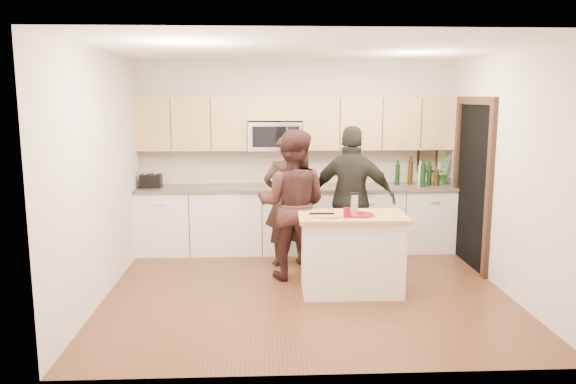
{
  "coord_description": "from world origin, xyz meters",
  "views": [
    {
      "loc": [
        -0.5,
        -6.17,
        2.2
      ],
      "look_at": [
        -0.19,
        0.35,
        1.09
      ],
      "focal_mm": 35.0,
      "sensor_mm": 36.0,
      "label": 1
    }
  ],
  "objects_px": {
    "toaster": "(151,181)",
    "woman_right": "(352,199)",
    "woman_center": "(292,205)",
    "island": "(351,253)",
    "woman_left": "(287,200)"
  },
  "relations": [
    {
      "from": "island",
      "to": "woman_left",
      "type": "height_order",
      "value": "woman_left"
    },
    {
      "from": "woman_center",
      "to": "woman_right",
      "type": "xyz_separation_m",
      "value": [
        0.77,
        0.28,
        0.01
      ]
    },
    {
      "from": "island",
      "to": "toaster",
      "type": "distance_m",
      "value": 3.15
    },
    {
      "from": "toaster",
      "to": "woman_right",
      "type": "bearing_deg",
      "value": -18.83
    },
    {
      "from": "woman_center",
      "to": "toaster",
      "type": "bearing_deg",
      "value": -18.82
    },
    {
      "from": "island",
      "to": "woman_center",
      "type": "height_order",
      "value": "woman_center"
    },
    {
      "from": "woman_left",
      "to": "woman_center",
      "type": "height_order",
      "value": "woman_center"
    },
    {
      "from": "woman_center",
      "to": "island",
      "type": "bearing_deg",
      "value": 152.6
    },
    {
      "from": "woman_left",
      "to": "woman_right",
      "type": "xyz_separation_m",
      "value": [
        0.81,
        -0.26,
        0.05
      ]
    },
    {
      "from": "toaster",
      "to": "woman_right",
      "type": "distance_m",
      "value": 2.85
    },
    {
      "from": "island",
      "to": "toaster",
      "type": "height_order",
      "value": "toaster"
    },
    {
      "from": "toaster",
      "to": "woman_center",
      "type": "relative_size",
      "value": 0.16
    },
    {
      "from": "toaster",
      "to": "woman_right",
      "type": "xyz_separation_m",
      "value": [
        2.69,
        -0.92,
        -0.11
      ]
    },
    {
      "from": "island",
      "to": "toaster",
      "type": "bearing_deg",
      "value": 146.81
    },
    {
      "from": "woman_left",
      "to": "woman_center",
      "type": "relative_size",
      "value": 0.95
    }
  ]
}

